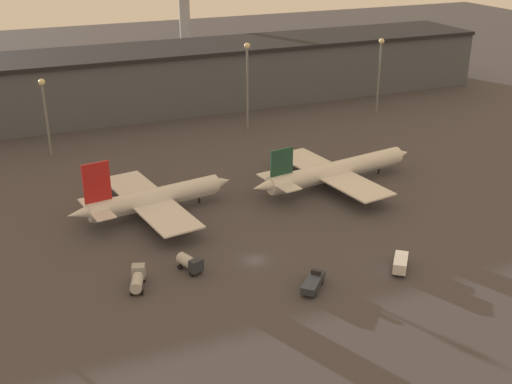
{
  "coord_description": "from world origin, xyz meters",
  "views": [
    {
      "loc": [
        -42.07,
        -99.35,
        61.3
      ],
      "look_at": [
        7.61,
        17.58,
        6.0
      ],
      "focal_mm": 45.0,
      "sensor_mm": 36.0,
      "label": 1
    }
  ],
  "objects": [
    {
      "name": "service_vehicle_1",
      "position": [
        23.37,
        -14.13,
        1.61
      ],
      "size": [
        6.17,
        6.85,
        2.79
      ],
      "rotation": [
        0.0,
        0.0,
        0.89
      ],
      "color": "white",
      "rests_on": "ground"
    },
    {
      "name": "airplane_0",
      "position": [
        -12.56,
        27.89,
        3.73
      ],
      "size": [
        38.72,
        36.98,
        14.6
      ],
      "rotation": [
        0.0,
        0.0,
        0.16
      ],
      "color": "silver",
      "rests_on": "ground"
    },
    {
      "name": "service_vehicle_3",
      "position": [
        5.44,
        -13.43,
        1.35
      ],
      "size": [
        6.85,
        6.97,
        2.85
      ],
      "rotation": [
        0.0,
        0.0,
        0.8
      ],
      "color": "#282D38",
      "rests_on": "ground"
    },
    {
      "name": "service_vehicle_0",
      "position": [
        -23.08,
        -0.81,
        1.76
      ],
      "size": [
        4.22,
        7.03,
        3.21
      ],
      "rotation": [
        0.0,
        0.0,
        1.24
      ],
      "color": "#9EA3A8",
      "rests_on": "ground"
    },
    {
      "name": "airplane_1",
      "position": [
        32.5,
        26.53,
        3.78
      ],
      "size": [
        47.68,
        36.98,
        12.48
      ],
      "rotation": [
        0.0,
        0.0,
        0.16
      ],
      "color": "white",
      "rests_on": "ground"
    },
    {
      "name": "terminal_building",
      "position": [
        0.0,
        108.87,
        10.29
      ],
      "size": [
        259.48,
        29.97,
        20.49
      ],
      "color": "#4C515B",
      "rests_on": "ground"
    },
    {
      "name": "lamp_post_3",
      "position": [
        76.51,
        76.42,
        15.65
      ],
      "size": [
        1.8,
        1.8,
        24.54
      ],
      "color": "slate",
      "rests_on": "ground"
    },
    {
      "name": "lamp_post_2",
      "position": [
        29.76,
        76.42,
        16.72
      ],
      "size": [
        1.8,
        1.8,
        26.48
      ],
      "color": "slate",
      "rests_on": "ground"
    },
    {
      "name": "control_tower",
      "position": [
        35.96,
        158.88,
        24.09
      ],
      "size": [
        9.0,
        9.0,
        41.37
      ],
      "color": "#99999E",
      "rests_on": "ground"
    },
    {
      "name": "lamp_post_1",
      "position": [
        -29.02,
        76.42,
        13.82
      ],
      "size": [
        1.8,
        1.8,
        21.27
      ],
      "color": "slate",
      "rests_on": "ground"
    },
    {
      "name": "ground",
      "position": [
        0.0,
        0.0,
        0.0
      ],
      "size": [
        600.0,
        600.0,
        0.0
      ],
      "primitive_type": "plane",
      "color": "#423F44"
    },
    {
      "name": "service_vehicle_2",
      "position": [
        -12.8,
        1.05,
        1.75
      ],
      "size": [
        4.13,
        5.88,
        3.12
      ],
      "rotation": [
        0.0,
        0.0,
        -1.2
      ],
      "color": "#282D38",
      "rests_on": "ground"
    }
  ]
}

